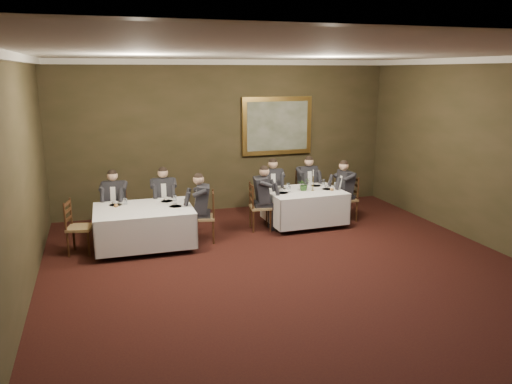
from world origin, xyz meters
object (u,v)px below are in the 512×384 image
table_main (304,205)px  painting (277,126)px  chair_sec_backleft (116,221)px  chair_sec_endright (205,227)px  centerpiece (304,184)px  candlestick (313,183)px  chair_sec_backright (165,217)px  chair_sec_endleft (80,238)px  diner_main_endright (346,198)px  chair_main_endright (346,208)px  chair_main_backright (306,201)px  diner_sec_backright (164,206)px  diner_main_backright (307,192)px  diner_main_endleft (260,206)px  chair_main_backleft (272,204)px  diner_main_backleft (272,195)px  diner_sec_endright (204,216)px  chair_main_endleft (260,216)px  diner_sec_backleft (116,210)px  table_second (144,224)px

table_main → painting: 2.30m
chair_sec_backleft → chair_sec_endright: size_ratio=1.00×
centerpiece → candlestick: candlestick is taller
chair_sec_backright → chair_sec_endleft: same height
diner_main_endright → chair_sec_endleft: diner_main_endright is taller
table_main → chair_main_endright: chair_main_endright is taller
chair_main_backright → chair_sec_backleft: (-4.30, -0.26, 0.00)m
chair_sec_backright → diner_sec_backright: 0.23m
diner_main_backright → diner_main_endleft: bearing=28.3°
chair_sec_endright → chair_sec_endleft: 2.30m
diner_main_endright → chair_main_endright: bearing=-90.0°
chair_main_backleft → diner_main_backleft: (-0.00, -0.01, 0.23)m
diner_sec_endright → candlestick: 2.50m
chair_main_backright → chair_main_endleft: 1.66m
table_main → diner_main_backright: (0.41, 0.82, 0.06)m
diner_main_backleft → chair_sec_backright: size_ratio=1.35×
chair_sec_backright → centerpiece: bearing=174.6°
diner_sec_endright → diner_main_endleft: bearing=-61.8°
diner_main_backright → diner_sec_backleft: same height
chair_sec_backleft → diner_sec_backright: diner_sec_backright is taller
chair_sec_endleft → centerpiece: 4.61m
diner_main_backright → diner_sec_backright: 3.34m
chair_main_backleft → diner_main_backleft: size_ratio=0.74×
chair_main_backleft → diner_main_endright: diner_main_endright is taller
chair_main_backleft → chair_sec_backright: bearing=16.8°
chair_main_backleft → diner_main_backleft: 0.23m
chair_main_endright → diner_sec_backright: 3.97m
diner_main_backleft → chair_sec_endleft: diner_main_backleft is taller
table_main → candlestick: size_ratio=3.50×
diner_main_endright → centerpiece: (-1.02, -0.01, 0.40)m
chair_main_backright → diner_sec_endright: (-2.69, -1.22, 0.23)m
centerpiece → painting: bearing=89.5°
diner_main_backleft → centerpiece: diner_main_backleft is taller
table_second → diner_main_backright: size_ratio=1.36×
diner_main_backright → painting: (-0.41, 0.92, 1.45)m
chair_main_backleft → diner_main_backright: 0.89m
chair_main_backright → chair_sec_backleft: 4.31m
chair_main_backleft → centerpiece: (0.43, -0.80, 0.62)m
table_main → diner_main_backright: bearing=63.4°
chair_main_backright → chair_main_endleft: (-1.42, -0.85, 0.00)m
diner_main_backright → diner_main_endright: same height
diner_main_endleft → diner_sec_endright: 1.33m
chair_sec_endleft → table_main: bearing=107.4°
diner_sec_backleft → candlestick: diner_sec_backleft is taller
chair_sec_backright → diner_main_endright: bearing=177.5°
chair_main_endleft → diner_sec_endright: bearing=-66.3°
table_main → diner_sec_backleft: diner_sec_backleft is taller
diner_main_endright → diner_main_backleft: bearing=60.2°
diner_main_endright → centerpiece: bearing=89.3°
chair_sec_endright → painting: painting is taller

